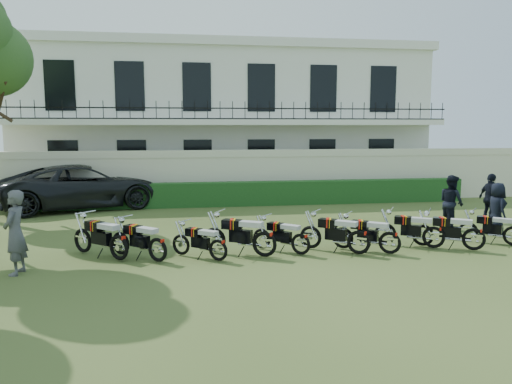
# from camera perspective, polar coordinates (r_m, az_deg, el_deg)

# --- Properties ---
(ground) EXTENTS (100.00, 100.00, 0.00)m
(ground) POSITION_cam_1_polar(r_m,az_deg,el_deg) (14.04, 1.20, -6.21)
(ground) COLOR #33441B
(ground) RESTS_ON ground
(perimeter_wall) EXTENTS (30.00, 0.35, 2.30)m
(perimeter_wall) POSITION_cam_1_polar(r_m,az_deg,el_deg) (21.66, -2.46, 1.83)
(perimeter_wall) COLOR beige
(perimeter_wall) RESTS_ON ground
(hedge) EXTENTS (18.00, 0.60, 1.00)m
(hedge) POSITION_cam_1_polar(r_m,az_deg,el_deg) (21.09, 0.49, -0.16)
(hedge) COLOR #17421A
(hedge) RESTS_ON ground
(building) EXTENTS (20.40, 9.60, 7.40)m
(building) POSITION_cam_1_polar(r_m,az_deg,el_deg) (27.49, -3.88, 8.35)
(building) COLOR white
(building) RESTS_ON ground
(motorcycle_0) EXTENTS (1.57, 1.44, 1.11)m
(motorcycle_0) POSITION_cam_1_polar(r_m,az_deg,el_deg) (12.86, -15.42, -5.44)
(motorcycle_0) COLOR black
(motorcycle_0) RESTS_ON ground
(motorcycle_1) EXTENTS (1.48, 1.31, 1.03)m
(motorcycle_1) POSITION_cam_1_polar(r_m,az_deg,el_deg) (12.51, -11.19, -5.84)
(motorcycle_1) COLOR black
(motorcycle_1) RESTS_ON ground
(motorcycle_2) EXTENTS (1.38, 1.12, 0.93)m
(motorcycle_2) POSITION_cam_1_polar(r_m,az_deg,el_deg) (12.41, -4.34, -6.05)
(motorcycle_2) COLOR black
(motorcycle_2) RESTS_ON ground
(motorcycle_3) EXTENTS (1.85, 1.10, 1.12)m
(motorcycle_3) POSITION_cam_1_polar(r_m,az_deg,el_deg) (12.72, 0.98, -5.27)
(motorcycle_3) COLOR black
(motorcycle_3) RESTS_ON ground
(motorcycle_4) EXTENTS (1.37, 1.21, 0.95)m
(motorcycle_4) POSITION_cam_1_polar(r_m,az_deg,el_deg) (13.01, 5.15, -5.37)
(motorcycle_4) COLOR black
(motorcycle_4) RESTS_ON ground
(motorcycle_5) EXTENTS (1.63, 1.24, 1.07)m
(motorcycle_5) POSITION_cam_1_polar(r_m,az_deg,el_deg) (13.26, 11.67, -5.01)
(motorcycle_5) COLOR black
(motorcycle_5) RESTS_ON ground
(motorcycle_6) EXTENTS (1.55, 1.16, 1.01)m
(motorcycle_6) POSITION_cam_1_polar(r_m,az_deg,el_deg) (13.48, 15.07, -5.03)
(motorcycle_6) COLOR black
(motorcycle_6) RESTS_ON ground
(motorcycle_7) EXTENTS (1.66, 1.05, 1.03)m
(motorcycle_7) POSITION_cam_1_polar(r_m,az_deg,el_deg) (14.47, 19.66, -4.32)
(motorcycle_7) COLOR black
(motorcycle_7) RESTS_ON ground
(motorcycle_8) EXTENTS (1.67, 1.07, 1.04)m
(motorcycle_8) POSITION_cam_1_polar(r_m,az_deg,el_deg) (14.60, 23.66, -4.39)
(motorcycle_8) COLOR black
(motorcycle_8) RESTS_ON ground
(suv) EXTENTS (7.03, 4.80, 1.79)m
(suv) POSITION_cam_1_polar(r_m,az_deg,el_deg) (21.42, -19.07, 0.60)
(suv) COLOR black
(suv) RESTS_ON ground
(inspector) EXTENTS (0.54, 0.75, 1.93)m
(inspector) POSITION_cam_1_polar(r_m,az_deg,el_deg) (12.49, -25.82, -4.20)
(inspector) COLOR #58585D
(inspector) RESTS_ON ground
(officer_3) EXTENTS (0.59, 0.84, 1.62)m
(officer_3) POSITION_cam_1_polar(r_m,az_deg,el_deg) (16.96, 25.81, -1.77)
(officer_3) COLOR black
(officer_3) RESTS_ON ground
(officer_4) EXTENTS (0.77, 0.94, 1.78)m
(officer_4) POSITION_cam_1_polar(r_m,az_deg,el_deg) (17.31, 21.43, -1.10)
(officer_4) COLOR black
(officer_4) RESTS_ON ground
(officer_5) EXTENTS (0.55, 1.06, 1.72)m
(officer_5) POSITION_cam_1_polar(r_m,az_deg,el_deg) (18.93, 25.22, -0.68)
(officer_5) COLOR black
(officer_5) RESTS_ON ground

